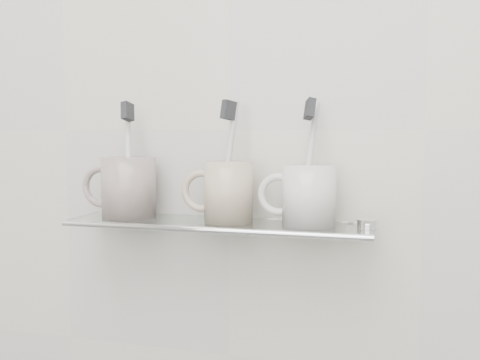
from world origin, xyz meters
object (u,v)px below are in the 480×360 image
(mug_left, at_px, (129,187))
(mug_center, at_px, (229,192))
(mug_right, at_px, (309,195))
(shelf_glass, at_px, (218,224))

(mug_left, relative_size, mug_center, 1.05)
(mug_left, distance_m, mug_center, 0.18)
(mug_left, xyz_separation_m, mug_center, (0.18, 0.00, -0.00))
(mug_left, distance_m, mug_right, 0.31)
(shelf_glass, height_order, mug_center, mug_center)
(shelf_glass, height_order, mug_right, mug_right)
(shelf_glass, bearing_deg, mug_center, 16.07)
(mug_center, bearing_deg, mug_right, -14.06)
(mug_left, bearing_deg, shelf_glass, -5.10)
(mug_left, height_order, mug_right, mug_left)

